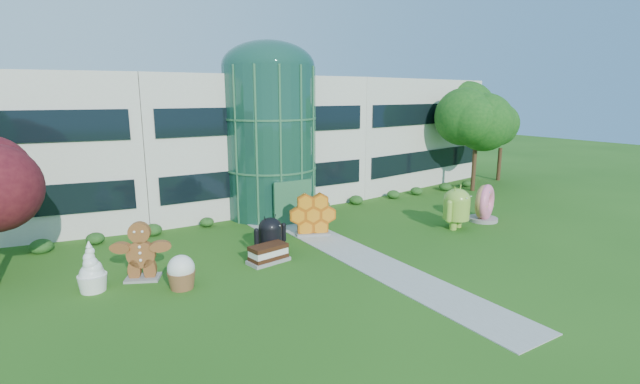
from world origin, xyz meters
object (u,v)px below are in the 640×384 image
android_green (457,205)px  android_black (270,232)px  gingerbread (141,251)px  donut (484,203)px

android_green → android_black: bearing=152.4°
android_black → gingerbread: (-6.34, -0.09, 0.22)m
gingerbread → android_green: bearing=19.2°
android_black → android_green: bearing=-15.1°
android_green → gingerbread: android_green is taller
donut → android_green: bearing=160.4°
android_black → gingerbread: size_ratio=0.77×
android_black → donut: (14.42, -1.68, 0.11)m
donut → gingerbread: gingerbread is taller
donut → gingerbread: size_ratio=0.84×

